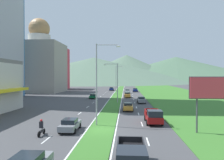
{
  "coord_description": "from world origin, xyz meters",
  "views": [
    {
      "loc": [
        2.95,
        -25.86,
        6.43
      ],
      "look_at": [
        -0.54,
        28.63,
        5.52
      ],
      "focal_mm": 35.31,
      "sensor_mm": 36.0,
      "label": 1
    }
  ],
  "objects": [
    {
      "name": "car_5",
      "position": [
        3.33,
        15.27,
        0.77
      ],
      "size": [
        1.88,
        4.15,
        1.48
      ],
      "rotation": [
        0.0,
        0.0,
        -1.57
      ],
      "color": "#C6842D",
      "rests_on": "ground_plane"
    },
    {
      "name": "billboard_roadside",
      "position": [
        12.81,
        -0.6,
        4.85
      ],
      "size": [
        5.54,
        0.28,
        6.41
      ],
      "color": "#4C4C51",
      "rests_on": "ground_plane"
    },
    {
      "name": "lane_dash_right_10",
      "position": [
        5.1,
        59.51,
        0.01
      ],
      "size": [
        0.16,
        2.8,
        0.01
      ],
      "primitive_type": "cube",
      "color": "silver",
      "rests_on": "ground_plane"
    },
    {
      "name": "hill_far_right",
      "position": [
        70.34,
        278.02,
        16.43
      ],
      "size": [
        237.93,
        237.93,
        32.86
      ],
      "primitive_type": "cone",
      "color": "#47664C",
      "rests_on": "ground_plane"
    },
    {
      "name": "car_0",
      "position": [
        3.36,
        41.01,
        0.79
      ],
      "size": [
        1.92,
        4.48,
        1.55
      ],
      "rotation": [
        0.0,
        0.0,
        -1.57
      ],
      "color": "#C6842D",
      "rests_on": "ground_plane"
    },
    {
      "name": "edge_line_median_right",
      "position": [
        1.75,
        60.0,
        0.01
      ],
      "size": [
        0.16,
        240.0,
        0.01
      ],
      "primitive_type": "cube",
      "color": "silver",
      "rests_on": "ground_plane"
    },
    {
      "name": "street_lamp_near",
      "position": [
        -0.58,
        2.61,
        6.09
      ],
      "size": [
        3.2,
        0.38,
        10.68
      ],
      "color": "#99999E",
      "rests_on": "ground_plane"
    },
    {
      "name": "lane_dash_left_5",
      "position": [
        -5.1,
        19.75,
        0.01
      ],
      "size": [
        0.16,
        2.8,
        0.01
      ],
      "primitive_type": "cube",
      "color": "silver",
      "rests_on": "ground_plane"
    },
    {
      "name": "hill_far_left",
      "position": [
        -33.7,
        222.83,
        13.95
      ],
      "size": [
        224.68,
        224.68,
        27.89
      ],
      "primitive_type": "cone",
      "color": "#516B56",
      "rests_on": "ground_plane"
    },
    {
      "name": "lane_dash_left_9",
      "position": [
        -5.1,
        51.56,
        0.01
      ],
      "size": [
        0.16,
        2.8,
        0.01
      ],
      "primitive_type": "cube",
      "color": "silver",
      "rests_on": "ground_plane"
    },
    {
      "name": "lane_dash_left_8",
      "position": [
        -5.1,
        43.6,
        0.01
      ],
      "size": [
        0.16,
        2.8,
        0.01
      ],
      "primitive_type": "cube",
      "color": "silver",
      "rests_on": "ground_plane"
    },
    {
      "name": "pickup_truck_0",
      "position": [
        6.69,
        4.28,
        0.98
      ],
      "size": [
        2.18,
        5.4,
        2.0
      ],
      "rotation": [
        0.0,
        0.0,
        -1.57
      ],
      "color": "maroon",
      "rests_on": "ground_plane"
    },
    {
      "name": "lane_dash_right_11",
      "position": [
        5.1,
        67.46,
        0.01
      ],
      "size": [
        0.16,
        2.8,
        0.01
      ],
      "primitive_type": "cube",
      "color": "silver",
      "rests_on": "ground_plane"
    },
    {
      "name": "car_1",
      "position": [
        6.63,
        27.35,
        0.78
      ],
      "size": [
        1.88,
        4.6,
        1.5
      ],
      "rotation": [
        0.0,
        0.0,
        -1.57
      ],
      "color": "slate",
      "rests_on": "ground_plane"
    },
    {
      "name": "grass_median",
      "position": [
        0.0,
        60.0,
        0.03
      ],
      "size": [
        3.2,
        240.0,
        0.06
      ],
      "primitive_type": "cube",
      "color": "#387028",
      "rests_on": "ground_plane"
    },
    {
      "name": "lane_dash_left_2",
      "position": [
        -5.1,
        -4.1,
        0.01
      ],
      "size": [
        0.16,
        2.8,
        0.01
      ],
      "primitive_type": "cube",
      "color": "silver",
      "rests_on": "ground_plane"
    },
    {
      "name": "midrise_colored",
      "position": [
        -34.82,
        83.25,
        10.4
      ],
      "size": [
        15.03,
        15.03,
        20.8
      ],
      "primitive_type": "cube",
      "color": "#D83847",
      "rests_on": "ground_plane"
    },
    {
      "name": "lane_dash_right_8",
      "position": [
        5.1,
        43.6,
        0.01
      ],
      "size": [
        0.16,
        2.8,
        0.01
      ],
      "primitive_type": "cube",
      "color": "silver",
      "rests_on": "ground_plane"
    },
    {
      "name": "lane_dash_right_5",
      "position": [
        5.1,
        19.75,
        0.01
      ],
      "size": [
        0.16,
        2.8,
        0.01
      ],
      "primitive_type": "cube",
      "color": "silver",
      "rests_on": "ground_plane"
    },
    {
      "name": "lane_dash_left_10",
      "position": [
        -5.1,
        59.51,
        0.01
      ],
      "size": [
        0.16,
        2.8,
        0.01
      ],
      "primitive_type": "cube",
      "color": "silver",
      "rests_on": "ground_plane"
    },
    {
      "name": "grass_verge_right",
      "position": [
        20.6,
        60.0,
        0.03
      ],
      "size": [
        24.0,
        240.0,
        0.06
      ],
      "primitive_type": "cube",
      "color": "#387028",
      "rests_on": "ground_plane"
    },
    {
      "name": "lane_dash_left_3",
      "position": [
        -5.1,
        3.85,
        0.01
      ],
      "size": [
        0.16,
        2.8,
        0.01
      ],
      "primitive_type": "cube",
      "color": "silver",
      "rests_on": "ground_plane"
    },
    {
      "name": "car_3",
      "position": [
        6.74,
        65.81,
        0.78
      ],
      "size": [
        1.99,
        4.52,
        1.49
      ],
      "rotation": [
        0.0,
        0.0,
        -1.57
      ],
      "color": "navy",
      "rests_on": "ground_plane"
    },
    {
      "name": "car_8",
      "position": [
        -3.6,
        73.26,
        0.78
      ],
      "size": [
        1.91,
        4.4,
        1.54
      ],
      "rotation": [
        0.0,
        0.0,
        1.57
      ],
      "color": "navy",
      "rests_on": "ground_plane"
    },
    {
      "name": "pickup_truck_1",
      "position": [
        3.3,
        -11.35,
        0.98
      ],
      "size": [
        2.18,
        5.4,
        2.0
      ],
      "rotation": [
        0.0,
        0.0,
        -1.57
      ],
      "color": "black",
      "rests_on": "ground_plane"
    },
    {
      "name": "lane_dash_right_6",
      "position": [
        5.1,
        27.7,
        0.01
      ],
      "size": [
        0.16,
        2.8,
        0.01
      ],
      "primitive_type": "cube",
      "color": "silver",
      "rests_on": "ground_plane"
    },
    {
      "name": "domed_building",
      "position": [
        -32.2,
        61.57,
        11.62
      ],
      "size": [
        18.15,
        18.15,
        29.96
      ],
      "color": "#9E9384",
      "rests_on": "ground_plane"
    },
    {
      "name": "street_lamp_far",
      "position": [
        -0.43,
        53.35,
        5.75
      ],
      "size": [
        2.66,
        0.32,
        10.14
      ],
      "color": "#99999E",
      "rests_on": "ground_plane"
    },
    {
      "name": "car_7",
      "position": [
        3.45,
        57.49,
        0.77
      ],
      "size": [
        1.95,
        4.07,
        1.5
      ],
      "rotation": [
        0.0,
        0.0,
        -1.57
      ],
      "color": "silver",
      "rests_on": "ground_plane"
    },
    {
      "name": "edge_line_median_left",
      "position": [
        -1.75,
        60.0,
        0.01
      ],
      "size": [
        0.16,
        240.0,
        0.01
      ],
      "primitive_type": "cube",
      "color": "silver",
      "rests_on": "ground_plane"
    },
    {
      "name": "street_lamp_mid",
      "position": [
        0.46,
        27.96,
        5.57
      ],
      "size": [
        3.52,
        0.41,
        9.61
      ],
      "color": "#99999E",
      "rests_on": "ground_plane"
    },
    {
      "name": "lane_dash_right_4",
      "position": [
        5.1,
        11.8,
        0.01
      ],
      "size": [
        0.16,
        2.8,
        0.01
      ],
      "primitive_type": "cube",
      "color": "silver",
      "rests_on": "ground_plane"
    },
    {
      "name": "lane_dash_right_2",
      "position": [
        5.1,
        -4.1,
        0.01
      ],
      "size": [
        0.16,
        2.8,
        0.01
      ],
      "primitive_type": "cube",
      "color": "silver",
      "rests_on": "ground_plane"
    },
    {
      "name": "lane_dash_left_4",
      "position": [
        -5.1,
        11.8,
        0.01
      ],
      "size": [
        0.16,
        2.8,
        0.01
      ],
      "primitive_type": "cube",
      "color": "silver",
      "rests_on": "ground_plane"
    },
    {
      "name": "lane_dash_left_6",
      "position": [
        -5.1,
        27.7,
        0.01
      ],
      "size": [
        0.16,
        2.8,
        0.01
      ],
      "primitive_type": "cube",
      "color": "silver",
      "rests_on": "ground_plane"
    },
    {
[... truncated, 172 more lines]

